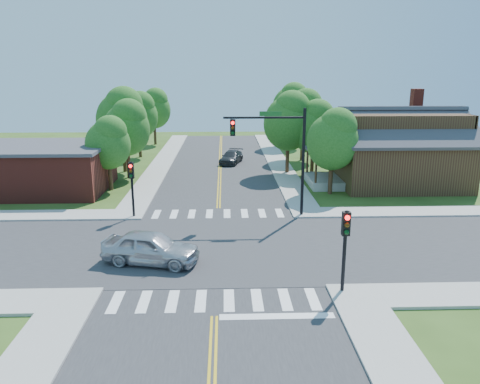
{
  "coord_description": "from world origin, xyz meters",
  "views": [
    {
      "loc": [
        0.46,
        -24.29,
        9.56
      ],
      "look_at": [
        1.41,
        3.75,
        2.2
      ],
      "focal_mm": 35.0,
      "sensor_mm": 36.0,
      "label": 1
    }
  ],
  "objects_px": {
    "signal_mast_ne": "(278,145)",
    "house_ne": "(398,146)",
    "signal_pole_se": "(345,236)",
    "signal_pole_nw": "(132,179)",
    "car_silver": "(151,248)",
    "car_dgrey": "(231,157)"
  },
  "relations": [
    {
      "from": "signal_mast_ne",
      "to": "house_ne",
      "type": "relative_size",
      "value": 0.55
    },
    {
      "from": "signal_mast_ne",
      "to": "signal_pole_se",
      "type": "bearing_deg",
      "value": -81.44
    },
    {
      "from": "house_ne",
      "to": "signal_pole_se",
      "type": "bearing_deg",
      "value": -115.58
    },
    {
      "from": "signal_mast_ne",
      "to": "car_silver",
      "type": "bearing_deg",
      "value": -133.27
    },
    {
      "from": "signal_pole_nw",
      "to": "car_dgrey",
      "type": "bearing_deg",
      "value": 69.75
    },
    {
      "from": "signal_mast_ne",
      "to": "house_ne",
      "type": "xyz_separation_m",
      "value": [
        11.19,
        8.65,
        -1.52
      ]
    },
    {
      "from": "signal_pole_se",
      "to": "car_dgrey",
      "type": "xyz_separation_m",
      "value": [
        -4.41,
        29.59,
        -2.02
      ]
    },
    {
      "from": "signal_mast_ne",
      "to": "car_dgrey",
      "type": "height_order",
      "value": "signal_mast_ne"
    },
    {
      "from": "signal_pole_nw",
      "to": "signal_mast_ne",
      "type": "bearing_deg",
      "value": 0.07
    },
    {
      "from": "signal_pole_se",
      "to": "house_ne",
      "type": "relative_size",
      "value": 0.29
    },
    {
      "from": "signal_pole_nw",
      "to": "car_silver",
      "type": "distance_m",
      "value": 8.2
    },
    {
      "from": "car_silver",
      "to": "signal_pole_se",
      "type": "bearing_deg",
      "value": -97.8
    },
    {
      "from": "signal_mast_ne",
      "to": "signal_pole_nw",
      "type": "relative_size",
      "value": 1.89
    },
    {
      "from": "car_dgrey",
      "to": "signal_pole_nw",
      "type": "bearing_deg",
      "value": -94.9
    },
    {
      "from": "signal_mast_ne",
      "to": "car_silver",
      "type": "relative_size",
      "value": 1.37
    },
    {
      "from": "signal_mast_ne",
      "to": "signal_pole_se",
      "type": "height_order",
      "value": "signal_mast_ne"
    },
    {
      "from": "signal_pole_nw",
      "to": "car_silver",
      "type": "height_order",
      "value": "signal_pole_nw"
    },
    {
      "from": "house_ne",
      "to": "car_silver",
      "type": "relative_size",
      "value": 2.49
    },
    {
      "from": "signal_pole_nw",
      "to": "house_ne",
      "type": "distance_m",
      "value": 22.45
    },
    {
      "from": "signal_pole_se",
      "to": "signal_pole_nw",
      "type": "xyz_separation_m",
      "value": [
        -11.2,
        11.2,
        0.0
      ]
    },
    {
      "from": "signal_mast_ne",
      "to": "signal_pole_se",
      "type": "xyz_separation_m",
      "value": [
        1.69,
        -11.21,
        -2.19
      ]
    },
    {
      "from": "house_ne",
      "to": "car_dgrey",
      "type": "xyz_separation_m",
      "value": [
        -13.92,
        9.73,
        -2.69
      ]
    }
  ]
}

